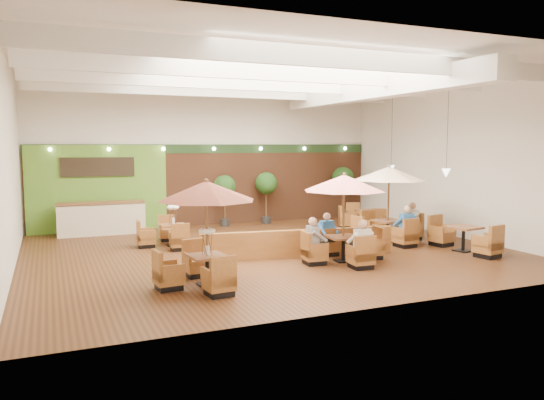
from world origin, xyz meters
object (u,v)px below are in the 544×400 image
service_counter (101,218)px  booth_divider (299,243)px  diner_3 (406,223)px  table_5 (360,219)px  diner_1 (328,230)px  diner_2 (314,236)px  topiary_2 (343,180)px  table_4 (463,239)px  diner_4 (411,218)px  table_0 (204,209)px  table_2 (389,190)px  table_1 (344,201)px  table_3 (167,232)px  topiary_0 (225,188)px  topiary_1 (266,185)px  diner_0 (361,239)px

service_counter → booth_divider: (4.86, -6.22, -0.19)m
diner_3 → booth_divider: bearing=178.3°
table_5 → diner_1: diner_1 is taller
booth_divider → diner_2: (-0.02, -0.98, 0.37)m
topiary_2 → table_4: bearing=-92.0°
table_5 → diner_4: bearing=-64.2°
table_0 → diner_2: size_ratio=2.98×
topiary_2 → table_0: bearing=-135.6°
diner_4 → table_2: bearing=95.0°
table_1 → table_3: size_ratio=1.06×
topiary_2 → diner_3: (-1.47, -6.37, -0.90)m
table_1 → topiary_2: bearing=64.4°
booth_divider → table_5: 6.09m
table_0 → table_1: same height
service_counter → topiary_2: (10.07, 0.20, 1.09)m
table_1 → topiary_0: size_ratio=1.22×
topiary_0 → table_1: bearing=-82.0°
topiary_1 → table_4: bearing=-66.4°
booth_divider → topiary_0: (-0.16, 6.42, 1.11)m
service_counter → table_3: 3.49m
table_4 → diner_1: size_ratio=3.42×
diner_1 → diner_4: 3.94m
service_counter → booth_divider: service_counter is taller
diner_4 → diner_2: bearing=117.7°
table_0 → table_3: bearing=82.1°
diner_0 → service_counter: bearing=124.5°
table_0 → topiary_0: size_ratio=1.22×
diner_0 → diner_2: size_ratio=1.02×
table_0 → table_4: table_0 is taller
topiary_2 → diner_4: bearing=-95.7°
diner_3 → diner_1: bearing=-179.7°
table_0 → table_3: (0.18, 5.12, -1.32)m
topiary_2 → diner_2: topiary_2 is taller
topiary_0 → diner_1: 6.63m
diner_0 → diner_2: (-0.90, 0.90, -0.01)m
topiary_1 → diner_2: bearing=-102.5°
booth_divider → diner_4: 4.79m
table_0 → topiary_2: table_0 is taller
topiary_2 → diner_2: size_ratio=2.73×
booth_divider → diner_1: diner_1 is taller
service_counter → table_3: table_3 is taller
diner_3 → topiary_1: bearing=105.9°
table_0 → table_1: (4.21, 0.95, -0.07)m
diner_0 → diner_1: 1.79m
diner_4 → table_5: bearing=6.9°
table_0 → table_2: table_2 is taller
table_2 → diner_2: bearing=-156.3°
diner_0 → diner_1: bearing=89.2°
table_5 → table_1: bearing=-102.6°
table_1 → diner_0: 1.28m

